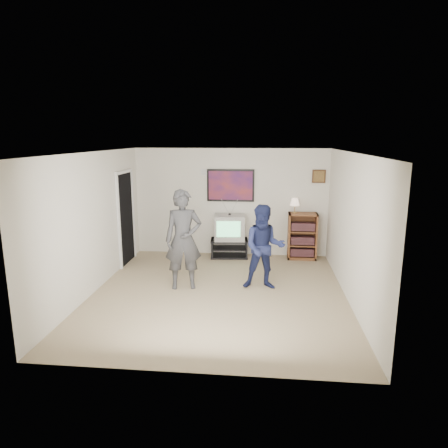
% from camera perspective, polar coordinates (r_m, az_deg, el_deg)
% --- Properties ---
extents(room_shell, '(4.51, 5.00, 2.51)m').
position_cam_1_polar(room_shell, '(7.25, -0.49, 0.38)').
color(room_shell, '#7C6A4E').
rests_on(room_shell, ground).
extents(media_stand, '(0.89, 0.55, 0.43)m').
position_cam_1_polar(media_stand, '(9.32, 0.76, -3.46)').
color(media_stand, black).
rests_on(media_stand, room_shell).
extents(crt_television, '(0.73, 0.63, 0.58)m').
position_cam_1_polar(crt_television, '(9.20, 0.81, -0.45)').
color(crt_television, '#999994').
rests_on(crt_television, media_stand).
extents(bookshelf, '(0.65, 0.37, 1.06)m').
position_cam_1_polar(bookshelf, '(9.30, 11.11, -1.70)').
color(bookshelf, brown).
rests_on(bookshelf, room_shell).
extents(table_lamp, '(0.21, 0.21, 0.34)m').
position_cam_1_polar(table_lamp, '(9.14, 10.07, 2.60)').
color(table_lamp, beige).
rests_on(table_lamp, bookshelf).
extents(person_tall, '(0.75, 0.58, 1.84)m').
position_cam_1_polar(person_tall, '(7.32, -5.81, -2.23)').
color(person_tall, '#353638').
rests_on(person_tall, room_shell).
extents(person_short, '(0.79, 0.62, 1.57)m').
position_cam_1_polar(person_short, '(7.31, 5.75, -3.34)').
color(person_short, '#1B214A').
rests_on(person_short, room_shell).
extents(controller_left, '(0.08, 0.12, 0.03)m').
position_cam_1_polar(controller_left, '(7.50, -5.26, -0.17)').
color(controller_left, white).
rests_on(controller_left, person_tall).
extents(controller_right, '(0.07, 0.14, 0.04)m').
position_cam_1_polar(controller_right, '(7.46, 6.23, -1.09)').
color(controller_right, white).
rests_on(controller_right, person_short).
extents(poster, '(1.10, 0.03, 0.75)m').
position_cam_1_polar(poster, '(9.28, 0.94, 5.53)').
color(poster, black).
rests_on(poster, room_shell).
extents(air_vent, '(0.28, 0.02, 0.14)m').
position_cam_1_polar(air_vent, '(9.31, -2.45, 7.40)').
color(air_vent, white).
rests_on(air_vent, room_shell).
extents(small_picture, '(0.30, 0.03, 0.30)m').
position_cam_1_polar(small_picture, '(9.31, 13.40, 6.64)').
color(small_picture, '#382011').
rests_on(small_picture, room_shell).
extents(doorway, '(0.03, 0.85, 2.00)m').
position_cam_1_polar(doorway, '(9.01, -13.88, 0.76)').
color(doorway, black).
rests_on(doorway, room_shell).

